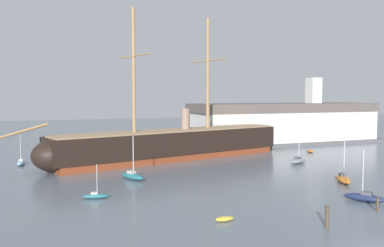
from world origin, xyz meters
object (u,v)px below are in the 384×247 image
dinghy_foreground_left (225,219)px  mooring_piling_left_pair (378,204)px  dinghy_far_right (310,151)px  tall_ship (173,144)px  sailboat_mid_left (96,196)px  dockside_warehouse_right (285,123)px  mooring_piling_right_pair (327,217)px  sailboat_alongside_stern (298,161)px  sailboat_mid_right (343,179)px  sailboat_alongside_bow (132,176)px  sailboat_far_left (21,162)px  sailboat_foreground_right (365,197)px  dinghy_distant_centre (159,150)px

dinghy_foreground_left → mooring_piling_left_pair: mooring_piling_left_pair is taller
dinghy_far_right → mooring_piling_left_pair: bearing=-119.2°
tall_ship → dinghy_foreground_left: (-8.45, -39.91, -2.82)m
sailboat_mid_left → dockside_warehouse_right: 70.24m
sailboat_mid_left → mooring_piling_right_pair: (18.64, -19.72, 0.74)m
sailboat_mid_left → sailboat_alongside_stern: 41.12m
sailboat_mid_right → mooring_piling_right_pair: (-16.22, -15.90, 0.54)m
sailboat_mid_right → sailboat_alongside_stern: (4.24, 16.55, -0.02)m
dinghy_far_right → dinghy_foreground_left: bearing=-136.3°
tall_ship → sailboat_alongside_stern: size_ratio=9.16×
dinghy_foreground_left → sailboat_alongside_bow: sailboat_alongside_bow is taller
dinghy_far_right → mooring_piling_right_pair: (-32.15, -44.04, 0.78)m
dinghy_foreground_left → mooring_piling_left_pair: size_ratio=1.24×
sailboat_mid_right → dinghy_far_right: size_ratio=2.35×
sailboat_mid_left → dinghy_far_right: (50.80, 24.32, -0.04)m
sailboat_mid_left → sailboat_far_left: size_ratio=0.77×
sailboat_mid_left → sailboat_mid_right: 35.07m
sailboat_foreground_right → dinghy_far_right: size_ratio=2.21×
sailboat_mid_left → dinghy_far_right: bearing=25.6°
sailboat_foreground_right → sailboat_alongside_stern: sailboat_alongside_stern is taller
sailboat_alongside_bow → sailboat_alongside_stern: sailboat_alongside_bow is taller
sailboat_foreground_right → dinghy_far_right: bearing=60.6°
sailboat_foreground_right → dinghy_far_right: (21.22, 37.62, -0.21)m
sailboat_mid_right → sailboat_far_left: 55.30m
dinghy_far_right → mooring_piling_right_pair: mooring_piling_right_pair is taller
sailboat_foreground_right → dinghy_distant_centre: size_ratio=2.14×
sailboat_alongside_stern → dinghy_distant_centre: sailboat_alongside_stern is taller
dinghy_foreground_left → sailboat_alongside_bow: 24.05m
sailboat_far_left → sailboat_alongside_bow: bearing=-52.3°
dinghy_foreground_left → dinghy_distant_centre: size_ratio=0.69×
dinghy_foreground_left → sailboat_foreground_right: size_ratio=0.32×
dinghy_foreground_left → mooring_piling_left_pair: bearing=-10.7°
dinghy_foreground_left → dinghy_far_right: size_ratio=0.72×
dinghy_foreground_left → mooring_piling_right_pair: size_ratio=0.92×
sailboat_mid_right → sailboat_alongside_bow: bearing=154.1°
tall_ship → dockside_warehouse_right: size_ratio=1.06×
sailboat_mid_left → sailboat_foreground_right: bearing=-24.2°
sailboat_foreground_right → dinghy_distant_centre: (-9.78, 51.02, -0.20)m
sailboat_far_left → sailboat_alongside_stern: bearing=-19.9°
tall_ship → dinghy_far_right: bearing=-2.8°
sailboat_alongside_bow → dinghy_distant_centre: sailboat_alongside_bow is taller
sailboat_mid_left → sailboat_alongside_stern: (39.10, 12.73, 0.18)m
tall_ship → sailboat_mid_left: 32.25m
sailboat_alongside_bow → mooring_piling_left_pair: bearing=-52.6°
tall_ship → sailboat_far_left: bearing=171.4°
sailboat_alongside_stern → dockside_warehouse_right: (16.99, 29.25, 4.75)m
sailboat_alongside_stern → mooring_piling_left_pair: (-11.55, -29.96, 0.28)m
sailboat_mid_right → mooring_piling_left_pair: size_ratio=4.08×
dinghy_far_right → mooring_piling_left_pair: 47.61m
sailboat_mid_left → dinghy_far_right: 56.32m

